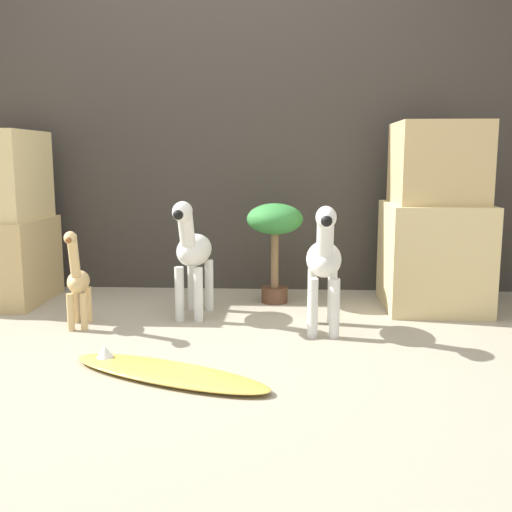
{
  "coord_description": "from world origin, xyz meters",
  "views": [
    {
      "loc": [
        0.46,
        -2.61,
        0.88
      ],
      "look_at": [
        0.29,
        0.52,
        0.36
      ],
      "focal_mm": 42.0,
      "sensor_mm": 36.0,
      "label": 1
    }
  ],
  "objects_px": {
    "zebra_left": "(193,251)",
    "zebra_right": "(324,260)",
    "potted_palm_front": "(275,228)",
    "surfboard": "(166,372)",
    "giraffe_figurine": "(77,281)"
  },
  "relations": [
    {
      "from": "potted_palm_front",
      "to": "surfboard",
      "type": "bearing_deg",
      "value": -107.55
    },
    {
      "from": "giraffe_figurine",
      "to": "surfboard",
      "type": "distance_m",
      "value": 0.93
    },
    {
      "from": "zebra_right",
      "to": "potted_palm_front",
      "type": "distance_m",
      "value": 0.69
    },
    {
      "from": "zebra_right",
      "to": "surfboard",
      "type": "distance_m",
      "value": 1.01
    },
    {
      "from": "zebra_right",
      "to": "zebra_left",
      "type": "xyz_separation_m",
      "value": [
        -0.71,
        0.27,
        0.0
      ]
    },
    {
      "from": "giraffe_figurine",
      "to": "surfboard",
      "type": "height_order",
      "value": "giraffe_figurine"
    },
    {
      "from": "potted_palm_front",
      "to": "surfboard",
      "type": "distance_m",
      "value": 1.43
    },
    {
      "from": "zebra_right",
      "to": "surfboard",
      "type": "relative_size",
      "value": 0.7
    },
    {
      "from": "zebra_right",
      "to": "zebra_left",
      "type": "distance_m",
      "value": 0.75
    },
    {
      "from": "zebra_right",
      "to": "surfboard",
      "type": "height_order",
      "value": "zebra_right"
    },
    {
      "from": "zebra_left",
      "to": "giraffe_figurine",
      "type": "bearing_deg",
      "value": -155.72
    },
    {
      "from": "zebra_left",
      "to": "potted_palm_front",
      "type": "relative_size",
      "value": 1.08
    },
    {
      "from": "zebra_left",
      "to": "zebra_right",
      "type": "bearing_deg",
      "value": -20.65
    },
    {
      "from": "zebra_right",
      "to": "potted_palm_front",
      "type": "xyz_separation_m",
      "value": [
        -0.26,
        0.63,
        0.09
      ]
    },
    {
      "from": "potted_palm_front",
      "to": "giraffe_figurine",
      "type": "bearing_deg",
      "value": -148.42
    }
  ]
}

